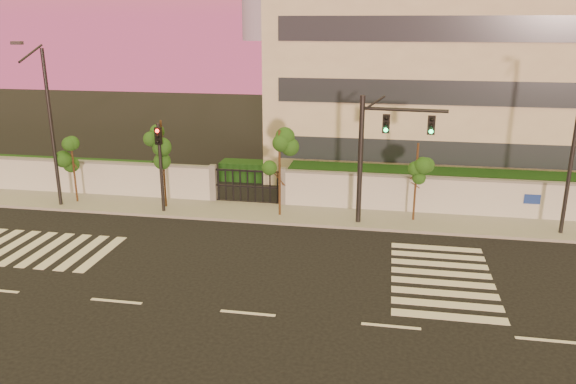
% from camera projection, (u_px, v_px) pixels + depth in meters
% --- Properties ---
extents(ground, '(120.00, 120.00, 0.00)m').
position_uv_depth(ground, '(248.00, 313.00, 19.86)').
color(ground, black).
rests_on(ground, ground).
extents(sidewalk, '(60.00, 3.00, 0.15)m').
position_uv_depth(sidewalk, '(296.00, 215.00, 29.72)').
color(sidewalk, gray).
rests_on(sidewalk, ground).
extents(perimeter_wall, '(60.00, 0.36, 2.20)m').
position_uv_depth(perimeter_wall, '(303.00, 189.00, 30.82)').
color(perimeter_wall, silver).
rests_on(perimeter_wall, ground).
extents(hedge_row, '(41.00, 4.25, 1.80)m').
position_uv_depth(hedge_row, '(327.00, 181.00, 33.29)').
color(hedge_row, '#0F3313').
rests_on(hedge_row, ground).
extents(institutional_building, '(24.40, 12.40, 12.25)m').
position_uv_depth(institutional_building, '(458.00, 80.00, 37.23)').
color(institutional_building, '#BFB5A1').
rests_on(institutional_building, ground).
extents(road_markings, '(57.00, 7.62, 0.02)m').
position_uv_depth(road_markings, '(233.00, 266.00, 23.66)').
color(road_markings, silver).
rests_on(road_markings, ground).
extents(street_tree_b, '(1.33, 1.06, 3.84)m').
position_uv_depth(street_tree_b, '(73.00, 155.00, 30.95)').
color(street_tree_b, '#382314').
rests_on(street_tree_b, ground).
extents(street_tree_c, '(1.31, 1.05, 4.92)m').
position_uv_depth(street_tree_c, '(163.00, 144.00, 29.86)').
color(street_tree_c, '#382314').
rests_on(street_tree_c, ground).
extents(street_tree_d, '(1.48, 1.18, 4.65)m').
position_uv_depth(street_tree_d, '(280.00, 154.00, 28.58)').
color(street_tree_d, '#382314').
rests_on(street_tree_d, ground).
extents(street_tree_e, '(1.35, 1.07, 4.15)m').
position_uv_depth(street_tree_e, '(417.00, 165.00, 27.94)').
color(street_tree_e, '#382314').
rests_on(street_tree_e, ground).
extents(traffic_signal_main, '(4.13, 0.53, 6.53)m').
position_uv_depth(traffic_signal_main, '(378.00, 146.00, 27.19)').
color(traffic_signal_main, black).
rests_on(traffic_signal_main, ground).
extents(traffic_signal_secondary, '(0.38, 0.36, 4.89)m').
position_uv_depth(traffic_signal_secondary, '(160.00, 157.00, 29.25)').
color(traffic_signal_secondary, black).
rests_on(traffic_signal_secondary, ground).
extents(streetlight_west, '(0.54, 2.16, 8.99)m').
position_uv_depth(streetlight_west, '(49.00, 121.00, 29.64)').
color(streetlight_west, black).
rests_on(streetlight_west, ground).
extents(streetlight_east, '(0.52, 2.10, 8.71)m').
position_uv_depth(streetlight_east, '(576.00, 140.00, 25.52)').
color(streetlight_east, black).
rests_on(streetlight_east, ground).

